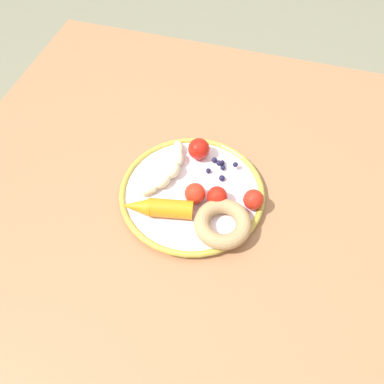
{
  "coord_description": "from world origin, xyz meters",
  "views": [
    {
      "loc": [
        -0.15,
        0.43,
        1.39
      ],
      "look_at": [
        -0.02,
        -0.01,
        0.75
      ],
      "focal_mm": 38.48,
      "sensor_mm": 36.0,
      "label": 1
    }
  ],
  "objects_px": {
    "plate": "(192,193)",
    "blueberry_pile": "(221,167)",
    "tomato_mid": "(199,149)",
    "banana": "(169,169)",
    "donut": "(223,224)",
    "tomato_far": "(253,200)",
    "tomato_near": "(217,195)",
    "tomato_extra": "(195,193)",
    "dining_table": "(180,221)",
    "carrot_orange": "(158,208)"
  },
  "relations": [
    {
      "from": "tomato_far",
      "to": "donut",
      "type": "bearing_deg",
      "value": 56.29
    },
    {
      "from": "carrot_orange",
      "to": "blueberry_pile",
      "type": "xyz_separation_m",
      "value": [
        -0.08,
        -0.13,
        -0.01
      ]
    },
    {
      "from": "carrot_orange",
      "to": "tomato_near",
      "type": "bearing_deg",
      "value": -149.67
    },
    {
      "from": "plate",
      "to": "blueberry_pile",
      "type": "xyz_separation_m",
      "value": [
        -0.04,
        -0.07,
        0.01
      ]
    },
    {
      "from": "plate",
      "to": "donut",
      "type": "bearing_deg",
      "value": 140.84
    },
    {
      "from": "tomato_mid",
      "to": "tomato_far",
      "type": "relative_size",
      "value": 1.14
    },
    {
      "from": "tomato_far",
      "to": "plate",
      "type": "bearing_deg",
      "value": 0.98
    },
    {
      "from": "banana",
      "to": "plate",
      "type": "bearing_deg",
      "value": 150.64
    },
    {
      "from": "tomato_near",
      "to": "tomato_extra",
      "type": "height_order",
      "value": "same"
    },
    {
      "from": "donut",
      "to": "tomato_mid",
      "type": "height_order",
      "value": "tomato_mid"
    },
    {
      "from": "plate",
      "to": "tomato_far",
      "type": "xyz_separation_m",
      "value": [
        -0.12,
        -0.0,
        0.02
      ]
    },
    {
      "from": "banana",
      "to": "dining_table",
      "type": "bearing_deg",
      "value": 127.61
    },
    {
      "from": "dining_table",
      "to": "tomato_mid",
      "type": "height_order",
      "value": "tomato_mid"
    },
    {
      "from": "dining_table",
      "to": "plate",
      "type": "bearing_deg",
      "value": -155.94
    },
    {
      "from": "dining_table",
      "to": "tomato_near",
      "type": "xyz_separation_m",
      "value": [
        -0.07,
        -0.0,
        0.12
      ]
    },
    {
      "from": "plate",
      "to": "donut",
      "type": "relative_size",
      "value": 2.71
    },
    {
      "from": "blueberry_pile",
      "to": "tomato_far",
      "type": "bearing_deg",
      "value": 139.13
    },
    {
      "from": "tomato_mid",
      "to": "tomato_far",
      "type": "xyz_separation_m",
      "value": [
        -0.13,
        0.09,
        -0.0
      ]
    },
    {
      "from": "tomato_far",
      "to": "tomato_extra",
      "type": "relative_size",
      "value": 0.96
    },
    {
      "from": "donut",
      "to": "tomato_far",
      "type": "relative_size",
      "value": 2.69
    },
    {
      "from": "banana",
      "to": "donut",
      "type": "bearing_deg",
      "value": 144.74
    },
    {
      "from": "tomato_mid",
      "to": "carrot_orange",
      "type": "bearing_deg",
      "value": 78.02
    },
    {
      "from": "donut",
      "to": "blueberry_pile",
      "type": "distance_m",
      "value": 0.14
    },
    {
      "from": "blueberry_pile",
      "to": "tomato_far",
      "type": "distance_m",
      "value": 0.1
    },
    {
      "from": "blueberry_pile",
      "to": "tomato_extra",
      "type": "distance_m",
      "value": 0.09
    },
    {
      "from": "blueberry_pile",
      "to": "tomato_mid",
      "type": "distance_m",
      "value": 0.06
    },
    {
      "from": "plate",
      "to": "tomato_extra",
      "type": "bearing_deg",
      "value": 123.88
    },
    {
      "from": "plate",
      "to": "donut",
      "type": "distance_m",
      "value": 0.1
    },
    {
      "from": "tomato_near",
      "to": "tomato_mid",
      "type": "distance_m",
      "value": 0.12
    },
    {
      "from": "plate",
      "to": "tomato_mid",
      "type": "bearing_deg",
      "value": -82.22
    },
    {
      "from": "blueberry_pile",
      "to": "tomato_near",
      "type": "height_order",
      "value": "tomato_near"
    },
    {
      "from": "carrot_orange",
      "to": "blueberry_pile",
      "type": "distance_m",
      "value": 0.16
    },
    {
      "from": "plate",
      "to": "tomato_extra",
      "type": "xyz_separation_m",
      "value": [
        -0.01,
        0.02,
        0.02
      ]
    },
    {
      "from": "tomato_near",
      "to": "tomato_mid",
      "type": "bearing_deg",
      "value": -57.12
    },
    {
      "from": "blueberry_pile",
      "to": "tomato_mid",
      "type": "bearing_deg",
      "value": -22.95
    },
    {
      "from": "plate",
      "to": "tomato_near",
      "type": "xyz_separation_m",
      "value": [
        -0.05,
        0.01,
        0.02
      ]
    },
    {
      "from": "blueberry_pile",
      "to": "tomato_near",
      "type": "xyz_separation_m",
      "value": [
        -0.01,
        0.08,
        0.01
      ]
    },
    {
      "from": "banana",
      "to": "blueberry_pile",
      "type": "bearing_deg",
      "value": -158.1
    },
    {
      "from": "tomato_far",
      "to": "tomato_near",
      "type": "bearing_deg",
      "value": 8.12
    },
    {
      "from": "tomato_near",
      "to": "tomato_extra",
      "type": "bearing_deg",
      "value": 11.37
    },
    {
      "from": "donut",
      "to": "tomato_near",
      "type": "bearing_deg",
      "value": -66.23
    },
    {
      "from": "tomato_mid",
      "to": "plate",
      "type": "bearing_deg",
      "value": 97.78
    },
    {
      "from": "carrot_orange",
      "to": "tomato_extra",
      "type": "bearing_deg",
      "value": -139.11
    },
    {
      "from": "donut",
      "to": "tomato_extra",
      "type": "xyz_separation_m",
      "value": [
        0.06,
        -0.05,
        0.01
      ]
    },
    {
      "from": "dining_table",
      "to": "blueberry_pile",
      "type": "bearing_deg",
      "value": -128.0
    },
    {
      "from": "carrot_orange",
      "to": "tomato_far",
      "type": "relative_size",
      "value": 3.65
    },
    {
      "from": "plate",
      "to": "donut",
      "type": "xyz_separation_m",
      "value": [
        -0.08,
        0.06,
        0.02
      ]
    },
    {
      "from": "dining_table",
      "to": "tomato_far",
      "type": "height_order",
      "value": "tomato_far"
    },
    {
      "from": "donut",
      "to": "carrot_orange",
      "type": "bearing_deg",
      "value": 1.39
    },
    {
      "from": "plate",
      "to": "tomato_near",
      "type": "distance_m",
      "value": 0.06
    }
  ]
}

